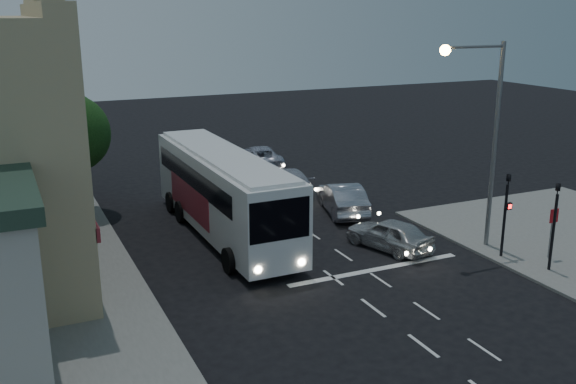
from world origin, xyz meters
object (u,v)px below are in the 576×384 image
car_suv (389,234)px  traffic_signal_main (506,205)px  car_sedan_b (288,180)px  tour_bus (223,191)px  car_sedan_a (342,198)px  traffic_signal_side (555,216)px  car_sedan_c (259,157)px  regulatory_sign (552,225)px  streetlight (485,123)px  street_tree (70,130)px

car_suv → traffic_signal_main: (3.77, -3.02, 1.71)m
car_sedan_b → car_suv: bearing=96.5°
tour_bus → car_suv: bearing=-39.8°
car_suv → car_sedan_b: bearing=-107.3°
car_sedan_a → traffic_signal_side: (3.73, -10.57, 1.61)m
car_suv → traffic_signal_main: size_ratio=1.02×
car_sedan_c → car_sedan_a: bearing=99.2°
regulatory_sign → car_sedan_c: bearing=102.7°
traffic_signal_side → streetlight: streetlight is taller
traffic_signal_main → streetlight: size_ratio=0.46×
car_suv → streetlight: size_ratio=0.46×
car_sedan_a → car_sedan_b: car_sedan_a is taller
car_sedan_b → street_tree: 12.57m
tour_bus → car_sedan_a: tour_bus is taller
car_suv → car_sedan_b: (-0.07, 10.70, -0.02)m
traffic_signal_side → streetlight: bearing=105.7°
car_sedan_a → street_tree: street_tree is taller
car_suv → car_sedan_a: 5.62m
street_tree → streetlight: bearing=-39.5°
car_sedan_b → car_sedan_c: (0.76, 6.37, 0.05)m
car_suv → car_sedan_a: car_sedan_a is taller
car_sedan_a → car_sedan_c: car_sedan_a is taller
car_suv → traffic_signal_side: (4.47, -5.00, 1.71)m
car_sedan_b → regulatory_sign: 15.77m
traffic_signal_side → regulatory_sign: 1.61m
tour_bus → traffic_signal_main: traffic_signal_main is taller
car_sedan_c → traffic_signal_main: size_ratio=1.29×
car_sedan_b → car_sedan_c: car_sedan_c is taller
traffic_signal_main → tour_bus: bearing=140.9°
car_sedan_a → tour_bus: bearing=20.3°
regulatory_sign → tour_bus: bearing=142.0°
regulatory_sign → street_tree: (-17.51, 15.26, 2.90)m
streetlight → street_tree: bearing=140.5°
street_tree → traffic_signal_side: bearing=-44.5°
car_suv → regulatory_sign: regulatory_sign is taller
car_sedan_c → regulatory_sign: 21.65m
car_sedan_a → car_sedan_b: bearing=-65.8°
tour_bus → car_sedan_b: 8.43m
car_sedan_c → street_tree: (-12.73, -5.84, 3.76)m
car_sedan_a → streetlight: (2.77, -7.17, 4.92)m
car_sedan_b → car_sedan_a: bearing=105.1°
car_sedan_a → car_sedan_c: (-0.04, 11.49, -0.08)m
traffic_signal_main → regulatory_sign: 2.14m
car_suv → traffic_signal_side: traffic_signal_side is taller
tour_bus → car_sedan_c: 13.93m
tour_bus → traffic_signal_main: size_ratio=3.20×
streetlight → traffic_signal_side: bearing=-74.3°
car_sedan_b → street_tree: (-11.97, 0.53, 3.81)m
regulatory_sign → street_tree: bearing=138.9°
car_sedan_c → traffic_signal_side: traffic_signal_side is taller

